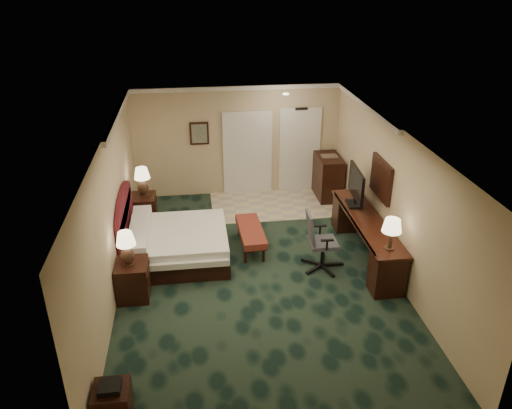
{
  "coord_description": "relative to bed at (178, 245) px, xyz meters",
  "views": [
    {
      "loc": [
        -1.04,
        -7.76,
        5.25
      ],
      "look_at": [
        0.05,
        0.6,
        1.16
      ],
      "focal_mm": 35.0,
      "sensor_mm": 36.0,
      "label": 1
    }
  ],
  "objects": [
    {
      "name": "tile_patch",
      "position": [
        2.35,
        2.14,
        -0.29
      ],
      "size": [
        3.2,
        1.7,
        0.01
      ],
      "primitive_type": "cube",
      "color": "#BDB0A1",
      "rests_on": "ground"
    },
    {
      "name": "wall_back",
      "position": [
        1.45,
        2.99,
        1.05
      ],
      "size": [
        5.0,
        0.0,
        2.7
      ],
      "primitive_type": "cube",
      "color": "#C4AB8A",
      "rests_on": "ground"
    },
    {
      "name": "nightstand_far",
      "position": [
        -0.76,
        1.6,
        0.03
      ],
      "size": [
        0.53,
        0.61,
        0.66
      ],
      "primitive_type": "cube",
      "color": "black",
      "rests_on": "ground"
    },
    {
      "name": "desk_lamp",
      "position": [
        3.64,
        -1.51,
        0.82
      ],
      "size": [
        0.34,
        0.34,
        0.58
      ],
      "primitive_type": null,
      "rotation": [
        0.0,
        0.0,
        -0.03
      ],
      "color": "black",
      "rests_on": "desk"
    },
    {
      "name": "lamp_far",
      "position": [
        -0.74,
        1.64,
        0.68
      ],
      "size": [
        0.42,
        0.42,
        0.64
      ],
      "primitive_type": null,
      "rotation": [
        0.0,
        0.0,
        0.28
      ],
      "color": "black",
      "rests_on": "nightstand_far"
    },
    {
      "name": "lamp_near",
      "position": [
        -0.8,
        -1.17,
        0.67
      ],
      "size": [
        0.39,
        0.39,
        0.61
      ],
      "primitive_type": null,
      "rotation": [
        0.0,
        0.0,
        0.25
      ],
      "color": "black",
      "rests_on": "nightstand_near"
    },
    {
      "name": "wall_front",
      "position": [
        1.45,
        -4.51,
        1.05
      ],
      "size": [
        5.0,
        0.0,
        2.7
      ],
      "primitive_type": "cube",
      "color": "#C4AB8A",
      "rests_on": "ground"
    },
    {
      "name": "entry_door",
      "position": [
        3.0,
        2.96,
        0.75
      ],
      "size": [
        1.02,
        0.06,
        2.18
      ],
      "primitive_type": "cube",
      "color": "white",
      "rests_on": "ground"
    },
    {
      "name": "nightstand_near",
      "position": [
        -0.76,
        -1.15,
        0.03
      ],
      "size": [
        0.54,
        0.61,
        0.67
      ],
      "primitive_type": "cube",
      "color": "black",
      "rests_on": "ground"
    },
    {
      "name": "minibar",
      "position": [
        3.62,
        2.44,
        0.22
      ],
      "size": [
        0.55,
        1.0,
        1.05
      ],
      "primitive_type": "cube",
      "color": "black",
      "rests_on": "ground"
    },
    {
      "name": "crown_molding",
      "position": [
        1.45,
        -0.76,
        2.35
      ],
      "size": [
        5.0,
        7.5,
        0.1
      ],
      "primitive_type": null,
      "color": "white",
      "rests_on": "wall_back"
    },
    {
      "name": "bed_bench",
      "position": [
        1.45,
        0.22,
        -0.08
      ],
      "size": [
        0.51,
        1.34,
        0.45
      ],
      "primitive_type": "cube",
      "rotation": [
        0.0,
        0.0,
        0.04
      ],
      "color": "maroon",
      "rests_on": "ground"
    },
    {
      "name": "wall_mirror",
      "position": [
        3.91,
        -0.16,
        1.25
      ],
      "size": [
        0.05,
        0.95,
        0.75
      ],
      "primitive_type": "cube",
      "color": "white",
      "rests_on": "wall_right"
    },
    {
      "name": "headboard",
      "position": [
        -0.99,
        0.24,
        0.4
      ],
      "size": [
        0.12,
        2.0,
        1.4
      ],
      "primitive_type": null,
      "color": "#50131C",
      "rests_on": "ground"
    },
    {
      "name": "wall_art",
      "position": [
        0.55,
        2.95,
        1.3
      ],
      "size": [
        0.45,
        0.06,
        0.55
      ],
      "primitive_type": "cube",
      "color": "#4C5E53",
      "rests_on": "wall_back"
    },
    {
      "name": "side_table",
      "position": [
        -0.79,
        -3.77,
        -0.05
      ],
      "size": [
        0.46,
        0.46,
        0.49
      ],
      "primitive_type": "cube",
      "color": "black",
      "rests_on": "ground"
    },
    {
      "name": "desk_chair",
      "position": [
        2.71,
        -0.67,
        0.28
      ],
      "size": [
        0.69,
        0.65,
        1.17
      ],
      "primitive_type": null,
      "rotation": [
        0.0,
        0.0,
        -0.02
      ],
      "color": "#40404A",
      "rests_on": "ground"
    },
    {
      "name": "wall_left",
      "position": [
        -1.05,
        -0.76,
        1.05
      ],
      "size": [
        0.0,
        7.5,
        2.7
      ],
      "primitive_type": "cube",
      "color": "#C4AB8A",
      "rests_on": "ground"
    },
    {
      "name": "bed",
      "position": [
        0.0,
        0.0,
        0.0
      ],
      "size": [
        1.9,
        1.76,
        0.6
      ],
      "primitive_type": "cube",
      "color": "white",
      "rests_on": "ground"
    },
    {
      "name": "ceiling",
      "position": [
        1.45,
        -0.76,
        2.4
      ],
      "size": [
        5.0,
        7.5,
        0.0
      ],
      "primitive_type": "cube",
      "color": "white",
      "rests_on": "wall_back"
    },
    {
      "name": "floor",
      "position": [
        1.45,
        -0.76,
        -0.3
      ],
      "size": [
        5.0,
        7.5,
        0.0
      ],
      "primitive_type": "cube",
      "color": "black",
      "rests_on": "ground"
    },
    {
      "name": "closet_doors",
      "position": [
        1.7,
        2.95,
        0.75
      ],
      "size": [
        1.2,
        0.06,
        2.1
      ],
      "primitive_type": "cube",
      "color": "silver",
      "rests_on": "ground"
    },
    {
      "name": "wall_right",
      "position": [
        3.95,
        -0.76,
        1.05
      ],
      "size": [
        0.0,
        7.5,
        2.7
      ],
      "primitive_type": "cube",
      "color": "#C4AB8A",
      "rests_on": "ground"
    },
    {
      "name": "tv",
      "position": [
        3.57,
        0.24,
        0.92
      ],
      "size": [
        0.15,
        1.01,
        0.79
      ],
      "primitive_type": "cube",
      "rotation": [
        0.0,
        0.0,
        -0.07
      ],
      "color": "black",
      "rests_on": "desk"
    },
    {
      "name": "desk",
      "position": [
        3.62,
        -0.41,
        0.11
      ],
      "size": [
        0.62,
        2.86,
        0.82
      ],
      "primitive_type": "cube",
      "color": "black",
      "rests_on": "ground"
    }
  ]
}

